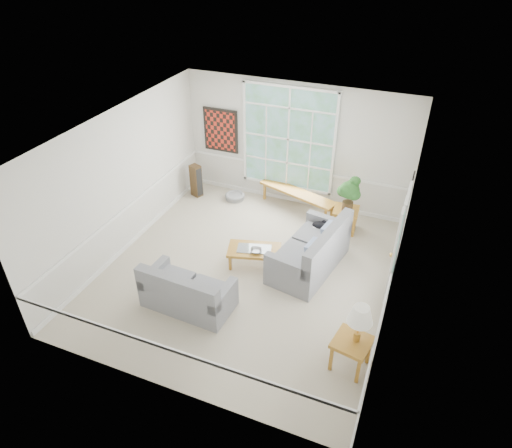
% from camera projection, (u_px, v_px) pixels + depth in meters
% --- Properties ---
extents(floor, '(5.50, 6.00, 0.01)m').
position_uv_depth(floor, '(248.00, 271.00, 9.22)').
color(floor, '#AFA48E').
rests_on(floor, ground).
extents(ceiling, '(5.50, 6.00, 0.02)m').
position_uv_depth(ceiling, '(246.00, 131.00, 7.55)').
color(ceiling, white).
rests_on(ceiling, ground).
extents(wall_back, '(5.50, 0.02, 3.00)m').
position_uv_depth(wall_back, '(297.00, 146.00, 10.70)').
color(wall_back, silver).
rests_on(wall_back, ground).
extents(wall_front, '(5.50, 0.02, 3.00)m').
position_uv_depth(wall_front, '(159.00, 318.00, 6.07)').
color(wall_front, silver).
rests_on(wall_front, ground).
extents(wall_left, '(0.02, 6.00, 3.00)m').
position_uv_depth(wall_left, '(122.00, 181.00, 9.24)').
color(wall_left, silver).
rests_on(wall_left, ground).
extents(wall_right, '(0.02, 6.00, 3.00)m').
position_uv_depth(wall_right, '(400.00, 241.00, 7.53)').
color(wall_right, silver).
rests_on(wall_right, ground).
extents(window_back, '(2.30, 0.08, 2.40)m').
position_uv_depth(window_back, '(288.00, 139.00, 10.65)').
color(window_back, white).
rests_on(window_back, wall_back).
extents(entry_door, '(0.08, 0.90, 2.10)m').
position_uv_depth(entry_door, '(398.00, 243.00, 8.26)').
color(entry_door, white).
rests_on(entry_door, floor).
extents(door_sidelight, '(0.08, 0.26, 1.90)m').
position_uv_depth(door_sidelight, '(394.00, 258.00, 7.72)').
color(door_sidelight, white).
rests_on(door_sidelight, wall_right).
extents(wall_art, '(0.90, 0.06, 1.10)m').
position_uv_depth(wall_art, '(221.00, 131.00, 11.21)').
color(wall_art, maroon).
rests_on(wall_art, wall_back).
extents(wall_frame_near, '(0.04, 0.26, 0.32)m').
position_uv_depth(wall_frame_near, '(410.00, 190.00, 8.86)').
color(wall_frame_near, black).
rests_on(wall_frame_near, wall_right).
extents(wall_frame_far, '(0.04, 0.26, 0.32)m').
position_uv_depth(wall_frame_far, '(412.00, 180.00, 9.17)').
color(wall_frame_far, black).
rests_on(wall_frame_far, wall_right).
extents(loveseat_right, '(1.32, 2.05, 1.03)m').
position_uv_depth(loveseat_right, '(310.00, 246.00, 9.06)').
color(loveseat_right, slate).
rests_on(loveseat_right, floor).
extents(loveseat_front, '(1.66, 0.92, 0.87)m').
position_uv_depth(loveseat_front, '(188.00, 287.00, 8.18)').
color(loveseat_front, slate).
rests_on(loveseat_front, floor).
extents(coffee_table, '(1.18, 0.85, 0.40)m').
position_uv_depth(coffee_table, '(254.00, 257.00, 9.29)').
color(coffee_table, '#A46E24').
rests_on(coffee_table, floor).
extents(pewter_bowl, '(0.34, 0.34, 0.07)m').
position_uv_depth(pewter_bowl, '(256.00, 250.00, 9.09)').
color(pewter_bowl, '#939399').
rests_on(pewter_bowl, coffee_table).
extents(window_bench, '(2.06, 1.01, 0.47)m').
position_uv_depth(window_bench, '(297.00, 201.00, 11.07)').
color(window_bench, '#A46E24').
rests_on(window_bench, floor).
extents(end_table, '(0.60, 0.60, 0.55)m').
position_uv_depth(end_table, '(345.00, 220.00, 10.30)').
color(end_table, '#A46E24').
rests_on(end_table, floor).
extents(houseplant, '(0.64, 0.64, 0.82)m').
position_uv_depth(houseplant, '(349.00, 194.00, 9.91)').
color(houseplant, '#265921').
rests_on(houseplant, end_table).
extents(side_table, '(0.65, 0.65, 0.57)m').
position_uv_depth(side_table, '(350.00, 353.00, 7.12)').
color(side_table, '#A46E24').
rests_on(side_table, floor).
extents(table_lamp, '(0.54, 0.54, 0.68)m').
position_uv_depth(table_lamp, '(359.00, 324.00, 6.79)').
color(table_lamp, silver).
rests_on(table_lamp, side_table).
extents(pet_bed, '(0.59, 0.59, 0.14)m').
position_uv_depth(pet_bed, '(235.00, 196.00, 11.57)').
color(pet_bed, gray).
rests_on(pet_bed, floor).
extents(floor_speaker, '(0.32, 0.29, 0.84)m').
position_uv_depth(floor_speaker, '(196.00, 181.00, 11.54)').
color(floor_speaker, '#412E17').
rests_on(floor_speaker, floor).
extents(cat, '(0.33, 0.25, 0.15)m').
position_uv_depth(cat, '(320.00, 225.00, 9.53)').
color(cat, black).
rests_on(cat, loveseat_right).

